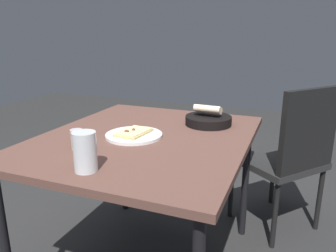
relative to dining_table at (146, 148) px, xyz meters
The scene contains 6 objects.
dining_table is the anchor object (origin of this frame).
pizza_plate 0.09m from the dining_table, 128.73° to the left, with size 0.26×0.26×0.04m.
bread_basket 0.38m from the dining_table, 37.33° to the right, with size 0.24×0.24×0.11m.
beer_glass 0.46m from the dining_table, behind, with size 0.08×0.08×0.14m.
pepper_shaker 0.34m from the dining_table, 145.81° to the left, with size 0.05×0.05×0.08m.
chair_near 0.91m from the dining_table, 44.96° to the right, with size 0.62×0.62×0.92m.
Camera 1 is at (-1.30, -0.63, 1.20)m, focal length 34.64 mm.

